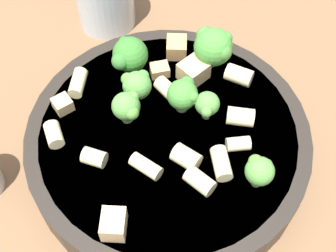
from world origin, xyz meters
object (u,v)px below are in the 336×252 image
Objects in this scene: broccoli_floret_3 at (214,46)px; rigatoni_1 at (78,83)px; broccoli_floret_6 at (184,94)px; chicken_chunk_1 at (177,47)px; chicken_chunk_2 at (114,224)px; broccoli_floret_1 at (259,171)px; rigatoni_0 at (95,160)px; rigatoni_5 at (190,156)px; chicken_chunk_0 at (63,104)px; rigatoni_3 at (239,75)px; rigatoni_8 at (201,181)px; rigatoni_10 at (167,89)px; rigatoni_4 at (240,117)px; rigatoni_7 at (238,144)px; rigatoni_2 at (221,163)px; broccoli_floret_0 at (136,85)px; chicken_chunk_4 at (193,71)px; broccoli_floret_2 at (127,107)px; pasta_bowl at (168,141)px; rigatoni_9 at (146,166)px; broccoli_floret_5 at (129,55)px; rigatoni_6 at (54,135)px.

rigatoni_1 is at bearing -13.44° from broccoli_floret_3.
chicken_chunk_1 is (-0.03, -0.07, -0.01)m from broccoli_floret_6.
chicken_chunk_1 is (-0.11, 0.00, 0.00)m from rigatoni_1.
rigatoni_1 is 0.16m from chicken_chunk_2.
rigatoni_0 is at bearing -33.67° from broccoli_floret_1.
rigatoni_0 is 0.08m from rigatoni_5.
chicken_chunk_2 reaches higher than chicken_chunk_0.
rigatoni_3 is 0.13m from rigatoni_8.
rigatoni_3 is 1.07× the size of rigatoni_10.
rigatoni_7 is (0.02, 0.02, -0.00)m from rigatoni_4.
broccoli_floret_0 is at bearing -72.38° from rigatoni_2.
chicken_chunk_1 is (-0.13, -0.02, 0.00)m from chicken_chunk_0.
broccoli_floret_3 reaches higher than broccoli_floret_1.
broccoli_floret_3 is at bearing -123.16° from rigatoni_8.
broccoli_floret_3 is at bearing -158.93° from rigatoni_0.
rigatoni_5 reaches higher than rigatoni_8.
chicken_chunk_4 is (-0.00, -0.09, 0.00)m from rigatoni_7.
rigatoni_10 is at bearing 12.51° from chicken_chunk_4.
rigatoni_0 is at bearing 40.11° from broccoli_floret_0.
rigatoni_2 is at bearing -53.04° from broccoli_floret_1.
broccoli_floret_6 reaches higher than broccoli_floret_0.
broccoli_floret_2 is 0.07m from rigatoni_1.
chicken_chunk_1 reaches higher than rigatoni_0.
pasta_bowl is at bearing -84.14° from rigatoni_5.
broccoli_floret_3 is 1.54× the size of rigatoni_2.
broccoli_floret_2 is 1.43× the size of chicken_chunk_2.
rigatoni_1 is at bearing -63.31° from broccoli_floret_2.
rigatoni_8 is 1.06× the size of rigatoni_10.
pasta_bowl is 10.30× the size of rigatoni_8.
pasta_bowl is at bearing 42.91° from chicken_chunk_4.
broccoli_floret_1 is 0.13m from chicken_chunk_2.
pasta_bowl is at bearing 15.18° from rigatoni_3.
rigatoni_9 is (0.09, -0.02, 0.00)m from rigatoni_7.
rigatoni_5 is 0.03m from rigatoni_8.
broccoli_floret_0 is 0.11m from rigatoni_7.
rigatoni_0 is at bearing 94.68° from chicken_chunk_0.
broccoli_floret_5 reaches higher than broccoli_floret_1.
broccoli_floret_6 is 1.69× the size of rigatoni_7.
rigatoni_2 is 0.03m from rigatoni_7.
broccoli_floret_1 is 0.14m from broccoli_floret_3.
rigatoni_2 reaches higher than chicken_chunk_0.
rigatoni_2 reaches higher than rigatoni_7.
chicken_chunk_4 is at bearing -104.50° from rigatoni_2.
rigatoni_3 is at bearing -113.19° from broccoli_floret_1.
chicken_chunk_4 is at bearing 90.03° from chicken_chunk_1.
rigatoni_8 is 1.11× the size of chicken_chunk_2.
rigatoni_1 is 1.25× the size of chicken_chunk_2.
chicken_chunk_0 is (0.08, -0.13, -0.00)m from rigatoni_8.
rigatoni_9 is at bearing -140.09° from chicken_chunk_2.
rigatoni_6 is 1.41× the size of chicken_chunk_0.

